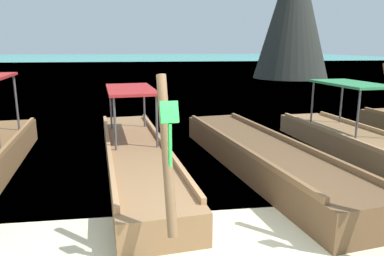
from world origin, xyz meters
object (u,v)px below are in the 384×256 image
(karst_rock, at_px, (295,13))
(mooring_buoy_near, at_px, (122,91))
(longtail_boat_turquoise_ribbon, at_px, (367,146))
(longtail_boat_green_ribbon, at_px, (136,155))
(longtail_boat_orange_ribbon, at_px, (261,156))

(karst_rock, distance_m, mooring_buoy_near, 17.17)
(longtail_boat_turquoise_ribbon, bearing_deg, longtail_boat_green_ribbon, 179.50)
(longtail_boat_orange_ribbon, relative_size, karst_rock, 0.64)
(longtail_boat_orange_ribbon, distance_m, longtail_boat_turquoise_ribbon, 2.77)
(longtail_boat_turquoise_ribbon, bearing_deg, mooring_buoy_near, 116.61)
(longtail_boat_green_ribbon, distance_m, longtail_boat_orange_ribbon, 2.72)
(longtail_boat_green_ribbon, relative_size, longtail_boat_orange_ribbon, 1.06)
(karst_rock, relative_size, mooring_buoy_near, 27.14)
(longtail_boat_orange_ribbon, bearing_deg, mooring_buoy_near, 105.41)
(longtail_boat_green_ribbon, xyz_separation_m, karst_rock, (12.77, 21.67, 4.93))
(longtail_boat_green_ribbon, distance_m, longtail_boat_turquoise_ribbon, 5.41)
(longtail_boat_green_ribbon, xyz_separation_m, longtail_boat_orange_ribbon, (2.67, -0.48, -0.00))
(longtail_boat_orange_ribbon, bearing_deg, longtail_boat_turquoise_ribbon, 9.03)
(longtail_boat_orange_ribbon, xyz_separation_m, longtail_boat_turquoise_ribbon, (2.74, 0.44, 0.01))
(karst_rock, bearing_deg, longtail_boat_turquoise_ribbon, -108.72)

